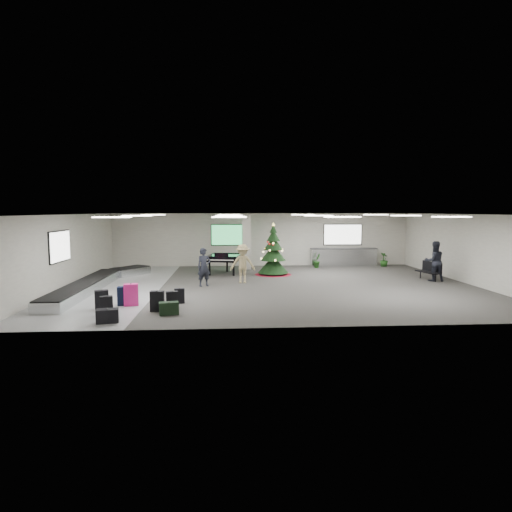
{
  "coord_description": "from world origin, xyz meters",
  "views": [
    {
      "loc": [
        -2.01,
        -18.97,
        3.36
      ],
      "look_at": [
        -0.74,
        1.0,
        1.24
      ],
      "focal_mm": 30.0,
      "sensor_mm": 36.0,
      "label": 1
    }
  ],
  "objects": [
    {
      "name": "navy_suitcase",
      "position": [
        -5.75,
        -3.74,
        0.34
      ],
      "size": [
        0.46,
        0.29,
        0.7
      ],
      "rotation": [
        0.0,
        0.0,
        0.09
      ],
      "color": "black",
      "rests_on": "ground"
    },
    {
      "name": "room_envelope",
      "position": [
        -0.38,
        0.67,
        2.33
      ],
      "size": [
        18.02,
        14.02,
        3.21
      ],
      "color": "beige",
      "rests_on": "ground"
    },
    {
      "name": "traveler_a",
      "position": [
        -3.13,
        -0.0,
        0.86
      ],
      "size": [
        0.74,
        0.63,
        1.71
      ],
      "primitive_type": "imported",
      "rotation": [
        0.0,
        0.0,
        0.43
      ],
      "color": "black",
      "rests_on": "ground"
    },
    {
      "name": "ground",
      "position": [
        0.0,
        0.0,
        0.0
      ],
      "size": [
        18.0,
        18.0,
        0.0
      ],
      "primitive_type": "plane",
      "color": "#32302D",
      "rests_on": "ground"
    },
    {
      "name": "traveler_bench",
      "position": [
        7.78,
        0.7,
        0.96
      ],
      "size": [
        0.98,
        0.79,
        1.92
      ],
      "primitive_type": "imported",
      "rotation": [
        0.0,
        0.0,
        3.08
      ],
      "color": "black",
      "rests_on": "ground"
    },
    {
      "name": "suitcase_8",
      "position": [
        -5.72,
        -2.89,
        0.29
      ],
      "size": [
        0.41,
        0.26,
        0.59
      ],
      "rotation": [
        0.0,
        0.0,
        0.1
      ],
      "color": "black",
      "rests_on": "ground"
    },
    {
      "name": "suitcase_3",
      "position": [
        -3.83,
        -3.5,
        0.27
      ],
      "size": [
        0.39,
        0.26,
        0.56
      ],
      "rotation": [
        0.0,
        0.0,
        0.17
      ],
      "color": "black",
      "rests_on": "ground"
    },
    {
      "name": "grand_piano",
      "position": [
        -2.28,
        3.74,
        0.85
      ],
      "size": [
        1.97,
        2.36,
        1.2
      ],
      "rotation": [
        0.0,
        0.0,
        -0.19
      ],
      "color": "black",
      "rests_on": "ground"
    },
    {
      "name": "suitcase_1",
      "position": [
        -4.42,
        -4.75,
        0.35
      ],
      "size": [
        0.46,
        0.27,
        0.71
      ],
      "rotation": [
        0.0,
        0.0,
        -0.08
      ],
      "color": "black",
      "rests_on": "ground"
    },
    {
      "name": "suitcase_5",
      "position": [
        -6.37,
        -4.3,
        0.33
      ],
      "size": [
        0.5,
        0.38,
        0.68
      ],
      "rotation": [
        0.0,
        0.0,
        0.37
      ],
      "color": "black",
      "rests_on": "ground"
    },
    {
      "name": "green_duffel",
      "position": [
        -3.98,
        -5.21,
        0.21
      ],
      "size": [
        0.67,
        0.43,
        0.43
      ],
      "rotation": [
        0.0,
        0.0,
        0.21
      ],
      "color": "black",
      "rests_on": "ground"
    },
    {
      "name": "baggage_carousel",
      "position": [
        -7.84,
        -0.08,
        0.21
      ],
      "size": [
        2.28,
        9.71,
        0.43
      ],
      "color": "silver",
      "rests_on": "ground"
    },
    {
      "name": "potted_plant_right",
      "position": [
        7.35,
        6.14,
        0.42
      ],
      "size": [
        0.63,
        0.63,
        0.85
      ],
      "primitive_type": "imported",
      "rotation": [
        0.0,
        0.0,
        2.02
      ],
      "color": "#163812",
      "rests_on": "ground"
    },
    {
      "name": "bench",
      "position": [
        7.74,
        1.01,
        0.5
      ],
      "size": [
        0.76,
        1.48,
        0.89
      ],
      "rotation": [
        0.0,
        0.0,
        0.21
      ],
      "color": "black",
      "rests_on": "ground"
    },
    {
      "name": "christmas_tree",
      "position": [
        0.31,
        3.25,
        0.94
      ],
      "size": [
        1.93,
        1.93,
        2.76
      ],
      "color": "maroon",
      "rests_on": "ground"
    },
    {
      "name": "traveler_b",
      "position": [
        -1.38,
        0.76,
        0.91
      ],
      "size": [
        1.21,
        0.75,
        1.81
      ],
      "primitive_type": "imported",
      "rotation": [
        0.0,
        0.0,
        -0.06
      ],
      "color": "#99885E",
      "rests_on": "ground"
    },
    {
      "name": "pink_suitcase",
      "position": [
        -5.49,
        -3.81,
        0.39
      ],
      "size": [
        0.55,
        0.37,
        0.8
      ],
      "rotation": [
        0.0,
        0.0,
        0.19
      ],
      "color": "#E31D7F",
      "rests_on": "ground"
    },
    {
      "name": "suitcase_7",
      "position": [
        -3.99,
        -4.28,
        0.29
      ],
      "size": [
        0.45,
        0.31,
        0.61
      ],
      "rotation": [
        0.0,
        0.0,
        0.25
      ],
      "color": "black",
      "rests_on": "ground"
    },
    {
      "name": "service_counter",
      "position": [
        5.0,
        6.65,
        0.55
      ],
      "size": [
        4.05,
        0.65,
        1.08
      ],
      "color": "silver",
      "rests_on": "ground"
    },
    {
      "name": "black_duffel",
      "position": [
        -5.68,
        -6.13,
        0.21
      ],
      "size": [
        0.7,
        0.48,
        0.44
      ],
      "rotation": [
        0.0,
        0.0,
        0.21
      ],
      "color": "black",
      "rests_on": "ground"
    },
    {
      "name": "potted_plant_left",
      "position": [
        3.18,
        5.82,
        0.42
      ],
      "size": [
        0.57,
        0.59,
        0.84
      ],
      "primitive_type": "imported",
      "rotation": [
        0.0,
        0.0,
        0.97
      ],
      "color": "#163812",
      "rests_on": "ground"
    },
    {
      "name": "suitcase_0",
      "position": [
        -5.99,
        -5.12,
        0.31
      ],
      "size": [
        0.44,
        0.33,
        0.63
      ],
      "rotation": [
        0.0,
        0.0,
        0.31
      ],
      "color": "black",
      "rests_on": "ground"
    }
  ]
}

